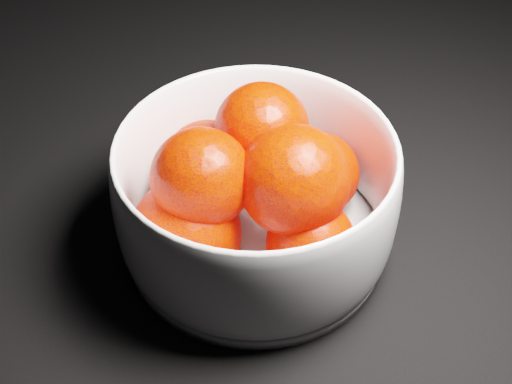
# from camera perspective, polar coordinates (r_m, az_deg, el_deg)

# --- Properties ---
(bowl) EXTENTS (0.22, 0.22, 0.11)m
(bowl) POSITION_cam_1_polar(r_m,az_deg,el_deg) (0.57, 0.00, -0.41)
(bowl) COLOR silver
(bowl) RESTS_ON ground
(orange_pile) EXTENTS (0.17, 0.17, 0.13)m
(orange_pile) POSITION_cam_1_polar(r_m,az_deg,el_deg) (0.55, -0.62, 0.51)
(orange_pile) COLOR #F21600
(orange_pile) RESTS_ON bowl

